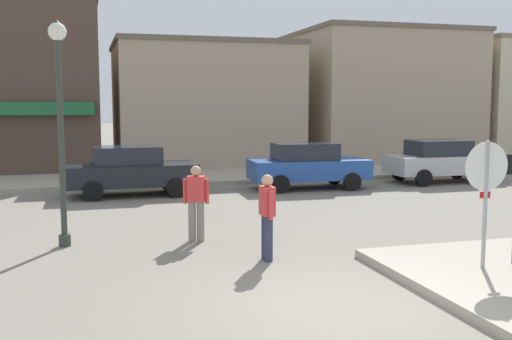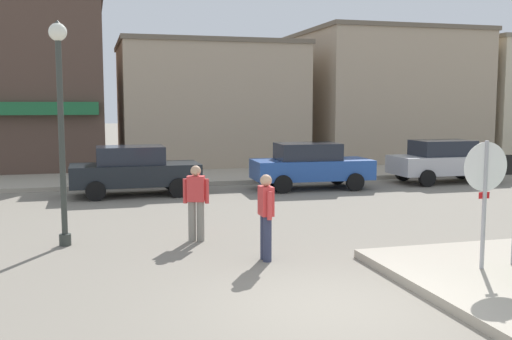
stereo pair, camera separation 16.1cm
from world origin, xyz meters
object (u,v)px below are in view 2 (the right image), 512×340
object	(u,v)px
stop_sign	(485,188)
parked_car_nearest	(134,170)
lamp_post	(60,101)
parked_car_second	(311,165)
pedestrian_crossing_far	(196,201)
parked_car_third	(445,161)
pedestrian_crossing_near	(266,214)

from	to	relation	value
stop_sign	parked_car_nearest	world-z (taller)	stop_sign
lamp_post	parked_car_nearest	bearing A→B (deg)	74.12
parked_car_second	pedestrian_crossing_far	xyz separation A→B (m)	(-5.06, -6.68, 0.06)
parked_car_nearest	parked_car_second	distance (m)	5.90
stop_sign	pedestrian_crossing_far	world-z (taller)	stop_sign
stop_sign	parked_car_third	distance (m)	12.42
parked_car_second	parked_car_third	bearing A→B (deg)	2.04
parked_car_second	pedestrian_crossing_near	distance (m)	9.50
lamp_post	pedestrian_crossing_near	size ratio (longest dim) A/B	2.82
lamp_post	pedestrian_crossing_far	distance (m)	3.41
pedestrian_crossing_far	parked_car_second	bearing A→B (deg)	52.83
parked_car_nearest	pedestrian_crossing_far	bearing A→B (deg)	-83.02
stop_sign	pedestrian_crossing_near	distance (m)	3.82
parked_car_nearest	pedestrian_crossing_near	size ratio (longest dim) A/B	2.49
pedestrian_crossing_near	pedestrian_crossing_far	distance (m)	2.13
parked_car_second	parked_car_third	xyz separation A→B (m)	(5.30, 0.19, 0.00)
parked_car_second	lamp_post	bearing A→B (deg)	-140.54
lamp_post	parked_car_third	xyz separation A→B (m)	(13.03, 6.56, -2.15)
stop_sign	pedestrian_crossing_near	bearing A→B (deg)	148.15
stop_sign	pedestrian_crossing_near	world-z (taller)	stop_sign
lamp_post	pedestrian_crossing_far	world-z (taller)	lamp_post
pedestrian_crossing_near	stop_sign	bearing A→B (deg)	-31.85
pedestrian_crossing_near	parked_car_nearest	bearing A→B (deg)	101.81
parked_car_second	pedestrian_crossing_near	bearing A→B (deg)	-115.45
parked_car_nearest	pedestrian_crossing_near	xyz separation A→B (m)	(1.81, -8.68, 0.06)
parked_car_third	lamp_post	bearing A→B (deg)	-153.30
stop_sign	parked_car_nearest	xyz separation A→B (m)	(-5.01, 10.66, -0.71)
pedestrian_crossing_far	pedestrian_crossing_near	bearing A→B (deg)	-62.56
parked_car_nearest	pedestrian_crossing_near	distance (m)	8.86
parked_car_second	pedestrian_crossing_far	distance (m)	8.38
parked_car_nearest	pedestrian_crossing_far	world-z (taller)	pedestrian_crossing_far
parked_car_nearest	lamp_post	bearing A→B (deg)	-105.88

